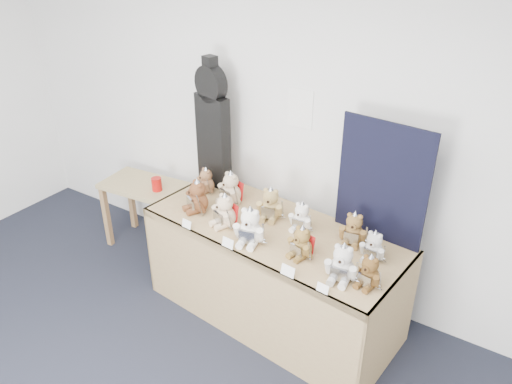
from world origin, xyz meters
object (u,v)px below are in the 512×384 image
Objects in this scene: teddy_back_centre_left at (270,205)px; teddy_back_centre_right at (301,218)px; teddy_front_far_left at (197,197)px; teddy_front_centre at (250,227)px; red_cup at (157,184)px; teddy_back_right at (353,230)px; teddy_front_left at (225,212)px; teddy_back_end at (373,247)px; display_table at (267,253)px; teddy_front_end at (369,272)px; teddy_back_far_left at (206,181)px; side_table at (146,196)px; teddy_front_far_right at (342,264)px; teddy_front_right at (301,243)px; teddy_back_left at (230,189)px; guitar_case at (213,125)px.

teddy_back_centre_right is at bearing -16.53° from teddy_back_centre_left.
teddy_front_far_left is 0.94× the size of teddy_front_centre.
teddy_back_right is at bearing -1.03° from red_cup.
teddy_front_far_left reaches higher than teddy_front_left.
teddy_back_end is at bearing 6.38° from teddy_front_centre.
display_table is 7.21× the size of teddy_back_centre_left.
teddy_front_end is 1.04× the size of teddy_back_far_left.
teddy_back_far_left is (-1.33, 0.04, -0.01)m from teddy_back_right.
side_table is 3.44× the size of teddy_back_centre_right.
teddy_back_far_left is (-1.52, 0.15, -0.00)m from teddy_back_end.
teddy_front_far_left reaches higher than teddy_back_centre_left.
teddy_front_left reaches higher than teddy_front_end.
teddy_front_left is 0.30m from teddy_front_centre.
display_table is 0.67m from teddy_back_right.
teddy_front_left reaches higher than teddy_back_end.
teddy_back_centre_right is at bearing 51.27° from display_table.
teddy_back_right is at bearing 152.16° from teddy_back_end.
teddy_back_right is 1.12× the size of teddy_back_end.
teddy_back_right reaches higher than display_table.
display_table is 7.63× the size of teddy_back_right.
teddy_front_far_right is at bearing 13.73° from teddy_front_left.
red_cup is 2.20m from teddy_front_end.
red_cup is at bearing 163.78° from teddy_back_centre_left.
teddy_front_right is 1.16m from teddy_back_far_left.
display_table is 0.62m from teddy_back_left.
teddy_back_centre_left is at bearing 176.99° from teddy_back_centre_right.
teddy_back_right is (0.66, 0.03, -0.01)m from teddy_back_centre_left.
teddy_front_centre is at bearing -157.21° from teddy_back_right.
teddy_back_end is at bearing -9.67° from side_table.
teddy_back_centre_right is 1.02× the size of teddy_back_end.
teddy_front_end is 0.99m from teddy_back_centre_left.
teddy_front_centre is 0.38m from teddy_front_right.
side_table is at bearing 161.34° from teddy_front_far_right.
display_table is 8.62× the size of teddy_back_far_left.
teddy_front_far_left is at bearing -176.44° from teddy_front_end.
teddy_back_centre_right is at bearing 161.54° from teddy_front_end.
teddy_back_left is 1.19× the size of teddy_back_centre_right.
teddy_front_left reaches higher than display_table.
teddy_front_far_right reaches higher than teddy_back_centre_right.
teddy_front_centre reaches higher than teddy_front_end.
teddy_front_centre is at bearing -22.38° from side_table.
teddy_back_centre_left reaches higher than teddy_back_right.
teddy_front_far_right is at bearing -40.79° from teddy_back_centre_left.
teddy_front_end is at bearing -0.59° from teddy_back_left.
teddy_front_end reaches higher than red_cup.
teddy_back_right is (1.19, 0.24, -0.01)m from teddy_front_far_left.
teddy_back_far_left is at bearing 163.38° from teddy_front_left.
side_table is at bearing 178.48° from teddy_front_end.
guitar_case is at bearing 169.47° from teddy_front_end.
guitar_case is 1.63m from teddy_back_end.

